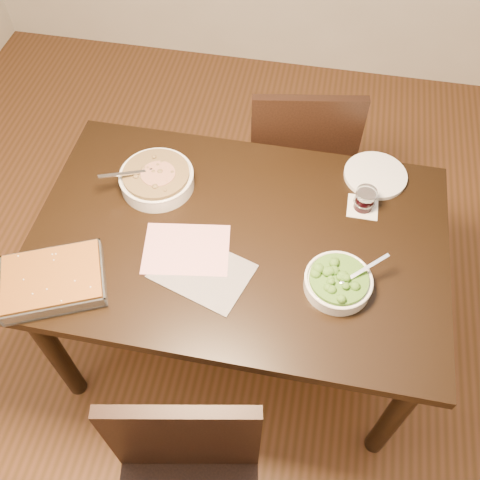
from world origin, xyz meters
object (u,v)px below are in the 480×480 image
at_px(broccoli_bowl, 338,282).
at_px(dinner_plate, 375,175).
at_px(wine_tumbler, 365,199).
at_px(table, 238,252).
at_px(chair_far, 300,154).
at_px(stew_bowl, 157,178).
at_px(baking_dish, 53,280).

xyz_separation_m(broccoli_bowl, dinner_plate, (0.10, 0.49, -0.02)).
relative_size(broccoli_bowl, wine_tumbler, 2.66).
relative_size(table, chair_far, 1.52).
distance_m(stew_bowl, baking_dish, 0.51).
relative_size(table, broccoli_bowl, 6.38).
bearing_deg(dinner_plate, stew_bowl, -166.12).
relative_size(baking_dish, dinner_plate, 1.67).
relative_size(broccoli_bowl, dinner_plate, 0.96).
distance_m(broccoli_bowl, chair_far, 0.86).
distance_m(table, chair_far, 0.69).
distance_m(broccoli_bowl, wine_tumbler, 0.35).
xyz_separation_m(wine_tumbler, chair_far, (-0.26, 0.45, -0.28)).
height_order(broccoli_bowl, wine_tumbler, wine_tumbler).
height_order(stew_bowl, baking_dish, stew_bowl).
height_order(table, baking_dish, baking_dish).
height_order(table, wine_tumbler, wine_tumbler).
distance_m(stew_bowl, dinner_plate, 0.79).
distance_m(broccoli_bowl, baking_dish, 0.89).
bearing_deg(table, wine_tumbler, 26.93).
xyz_separation_m(broccoli_bowl, wine_tumbler, (0.06, 0.34, 0.02)).
bearing_deg(table, baking_dish, -150.76).
height_order(dinner_plate, chair_far, chair_far).
bearing_deg(table, chair_far, 77.29).
relative_size(wine_tumbler, dinner_plate, 0.36).
xyz_separation_m(stew_bowl, baking_dish, (-0.20, -0.47, -0.01)).
bearing_deg(broccoli_bowl, table, 158.58).
bearing_deg(stew_bowl, table, -27.28).
bearing_deg(baking_dish, table, 5.68).
xyz_separation_m(table, stew_bowl, (-0.33, 0.17, 0.13)).
distance_m(baking_dish, wine_tumbler, 1.06).
distance_m(wine_tumbler, dinner_plate, 0.16).
bearing_deg(baking_dish, dinner_plate, 10.49).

